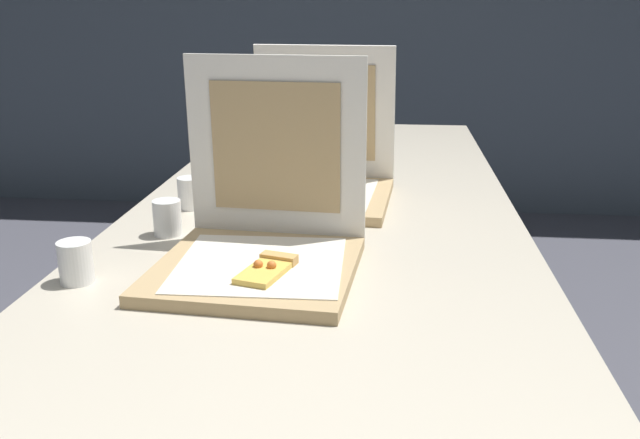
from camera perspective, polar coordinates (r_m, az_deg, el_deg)
table at (r=1.50m, az=-0.04°, el=-1.64°), size 0.87×2.46×0.74m
pizza_box_front at (r=1.21m, az=-4.93°, el=-1.69°), size 0.36×0.37×0.36m
pizza_box_middle at (r=1.64m, az=-0.14°, el=3.52°), size 0.36×0.37×0.36m
cup_white_near_left at (r=1.22m, az=-19.64°, el=-3.35°), size 0.06×0.06×0.07m
cup_white_far at (r=1.91m, az=-5.09°, el=5.06°), size 0.06×0.06×0.07m
cup_white_mid at (r=1.59m, az=-10.73°, el=2.18°), size 0.06×0.06×0.07m
cup_white_near_center at (r=1.42m, az=-12.57°, el=0.15°), size 0.06×0.06×0.07m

